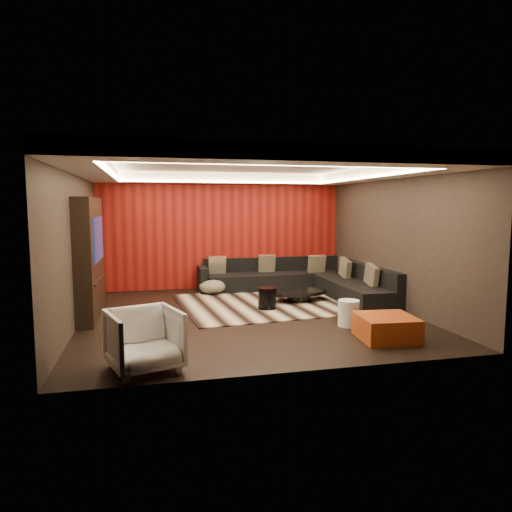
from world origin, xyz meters
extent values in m
cube|color=black|center=(0.00, 0.00, -0.01)|extent=(6.00, 6.00, 0.02)
cube|color=silver|center=(0.00, 0.00, 2.81)|extent=(6.00, 6.00, 0.02)
cube|color=black|center=(0.00, 3.01, 1.40)|extent=(6.00, 0.02, 2.80)
cube|color=black|center=(-3.01, 0.00, 1.40)|extent=(0.02, 6.00, 2.80)
cube|color=black|center=(3.01, 0.00, 1.40)|extent=(0.02, 6.00, 2.80)
cube|color=#6B0C0A|center=(0.00, 2.97, 1.40)|extent=(5.98, 0.05, 2.78)
cube|color=silver|center=(0.00, 2.70, 2.69)|extent=(6.00, 0.60, 0.22)
cube|color=silver|center=(0.00, -2.70, 2.69)|extent=(6.00, 0.60, 0.22)
cube|color=silver|center=(-2.70, 0.00, 2.69)|extent=(0.60, 4.80, 0.22)
cube|color=silver|center=(2.70, 0.00, 2.69)|extent=(0.60, 4.80, 0.22)
cube|color=#FFD899|center=(0.00, 2.36, 2.60)|extent=(4.80, 0.08, 0.04)
cube|color=#FFD899|center=(0.00, -2.36, 2.60)|extent=(4.80, 0.08, 0.04)
cube|color=#FFD899|center=(-2.36, 0.00, 2.60)|extent=(0.08, 4.80, 0.04)
cube|color=#FFD899|center=(2.36, 0.00, 2.60)|extent=(0.08, 4.80, 0.04)
cube|color=black|center=(-2.85, 0.60, 1.10)|extent=(0.30, 2.00, 2.20)
cube|color=black|center=(-2.69, 0.60, 1.45)|extent=(0.04, 1.30, 0.80)
cube|color=black|center=(-2.69, 0.60, 0.70)|extent=(0.04, 1.60, 0.04)
cube|color=tan|center=(0.84, 0.92, 0.01)|extent=(4.28, 3.39, 0.02)
cylinder|color=black|center=(1.32, 0.95, 0.13)|extent=(1.49, 1.49, 0.22)
cylinder|color=black|center=(0.47, 0.37, 0.23)|extent=(0.44, 0.44, 0.42)
ellipsoid|color=beige|center=(-0.38, 2.17, 0.19)|extent=(0.71, 0.71, 0.33)
cylinder|color=silver|center=(1.52, -1.14, 0.22)|extent=(0.38, 0.38, 0.45)
cube|color=#964613|center=(1.76, -1.99, 0.18)|extent=(0.90, 0.90, 0.37)
imported|color=silver|center=(-1.86, -2.50, 0.39)|extent=(1.05, 1.07, 0.78)
cube|color=black|center=(1.25, 2.55, 0.20)|extent=(3.50, 0.90, 0.40)
cube|color=black|center=(1.25, 2.90, 0.57)|extent=(3.50, 0.20, 0.35)
cube|color=black|center=(2.55, 0.80, 0.20)|extent=(0.90, 2.60, 0.40)
cube|color=black|center=(2.90, 0.80, 0.57)|extent=(0.20, 2.60, 0.35)
cube|color=black|center=(-0.55, 2.55, 0.30)|extent=(0.20, 0.90, 0.60)
cube|color=tan|center=(1.06, 2.69, 0.62)|extent=(0.42, 0.20, 0.44)
cube|color=tan|center=(2.69, 0.31, 0.62)|extent=(0.12, 0.50, 0.50)
cube|color=tan|center=(-0.19, 2.67, 0.62)|extent=(0.42, 0.20, 0.44)
cube|color=tan|center=(2.24, 2.32, 0.62)|extent=(0.42, 0.20, 0.44)
cube|color=tan|center=(2.60, 1.44, 0.62)|extent=(0.12, 0.50, 0.50)
camera|label=1|loc=(-1.76, -8.21, 2.06)|focal=32.00mm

